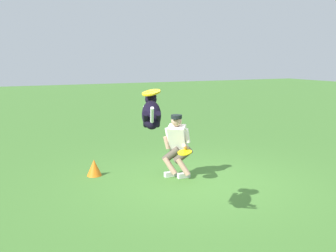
% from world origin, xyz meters
% --- Properties ---
extents(ground_plane, '(60.00, 60.00, 0.00)m').
position_xyz_m(ground_plane, '(0.00, 0.00, 0.00)').
color(ground_plane, '#42742E').
extents(person, '(0.58, 0.71, 1.29)m').
position_xyz_m(person, '(0.24, -0.52, 0.70)').
color(person, silver).
rests_on(person, ground_plane).
extents(dog, '(0.48, 0.96, 0.52)m').
position_xyz_m(dog, '(1.64, 1.46, 1.66)').
color(dog, black).
extents(frisbee_flying, '(0.35, 0.35, 0.09)m').
position_xyz_m(frisbee_flying, '(1.57, 1.30, 1.92)').
color(frisbee_flying, yellow).
extents(frisbee_held, '(0.35, 0.36, 0.10)m').
position_xyz_m(frisbee_held, '(0.28, -0.13, 0.61)').
color(frisbee_held, yellow).
rests_on(frisbee_held, person).
extents(training_cone, '(0.31, 0.31, 0.34)m').
position_xyz_m(training_cone, '(1.74, -1.35, 0.17)').
color(training_cone, orange).
rests_on(training_cone, ground_plane).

